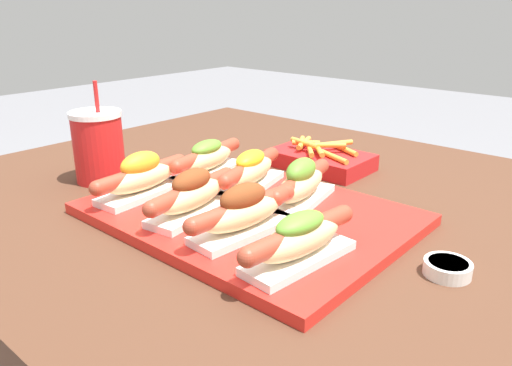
% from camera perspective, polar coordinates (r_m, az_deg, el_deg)
% --- Properties ---
extents(patio_table, '(1.31, 1.06, 0.76)m').
position_cam_1_polar(patio_table, '(1.13, 2.38, -19.56)').
color(patio_table, '#4C2D1E').
rests_on(patio_table, ground_plane).
extents(serving_tray, '(0.50, 0.38, 0.02)m').
position_cam_1_polar(serving_tray, '(0.83, -0.91, -3.54)').
color(serving_tray, red).
rests_on(serving_tray, patio_table).
extents(hot_dog_0, '(0.07, 0.21, 0.08)m').
position_cam_1_polar(hot_dog_0, '(0.89, -12.95, 0.72)').
color(hot_dog_0, white).
rests_on(hot_dog_0, serving_tray).
extents(hot_dog_1, '(0.08, 0.21, 0.08)m').
position_cam_1_polar(hot_dog_1, '(0.80, -7.30, -1.27)').
color(hot_dog_1, white).
rests_on(hot_dog_1, serving_tray).
extents(hot_dog_2, '(0.07, 0.21, 0.08)m').
position_cam_1_polar(hot_dog_2, '(0.73, -1.47, -3.31)').
color(hot_dog_2, white).
rests_on(hot_dog_2, serving_tray).
extents(hot_dog_3, '(0.07, 0.21, 0.07)m').
position_cam_1_polar(hot_dog_3, '(0.65, 5.02, -6.38)').
color(hot_dog_3, white).
rests_on(hot_dog_3, serving_tray).
extents(hot_dog_4, '(0.09, 0.21, 0.07)m').
position_cam_1_polar(hot_dog_4, '(0.98, -5.60, 2.83)').
color(hot_dog_4, white).
rests_on(hot_dog_4, serving_tray).
extents(hot_dog_5, '(0.10, 0.20, 0.07)m').
position_cam_1_polar(hot_dog_5, '(0.91, -0.65, 1.43)').
color(hot_dog_5, white).
rests_on(hot_dog_5, serving_tray).
extents(hot_dog_6, '(0.09, 0.21, 0.08)m').
position_cam_1_polar(hot_dog_6, '(0.84, 5.13, -0.09)').
color(hot_dog_6, white).
rests_on(hot_dog_6, serving_tray).
extents(sauce_bowl, '(0.06, 0.06, 0.02)m').
position_cam_1_polar(sauce_bowl, '(0.71, 21.05, -9.00)').
color(sauce_bowl, white).
rests_on(sauce_bowl, patio_table).
extents(drink_cup, '(0.10, 0.10, 0.20)m').
position_cam_1_polar(drink_cup, '(1.04, -17.56, 4.02)').
color(drink_cup, red).
rests_on(drink_cup, patio_table).
extents(fries_basket, '(0.21, 0.14, 0.06)m').
position_cam_1_polar(fries_basket, '(1.09, 7.37, 2.75)').
color(fries_basket, red).
rests_on(fries_basket, patio_table).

